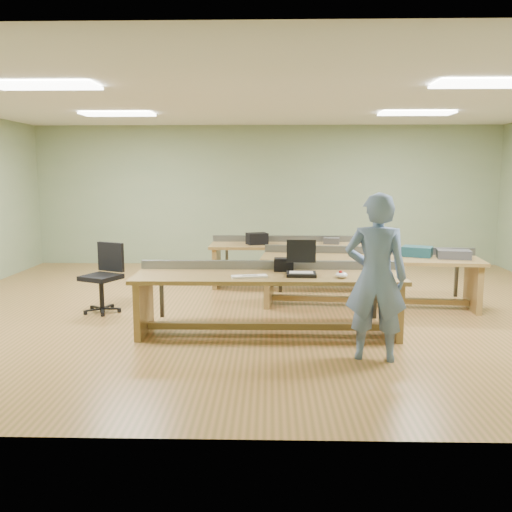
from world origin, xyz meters
name	(u,v)px	position (x,y,z in m)	size (l,w,h in m)	color
floor	(265,308)	(0.00, 0.00, 0.00)	(10.00, 10.00, 0.00)	#A5713E
ceiling	(265,100)	(0.00, 0.00, 3.00)	(10.00, 10.00, 0.00)	silver
wall_back	(267,196)	(0.00, 4.00, 1.50)	(10.00, 0.04, 3.00)	gray
wall_front	(260,242)	(0.00, -4.00, 1.50)	(10.00, 0.04, 3.00)	gray
fluor_panels	(265,102)	(0.00, 0.00, 2.97)	(6.20, 3.50, 0.03)	white
workbench_front	(268,289)	(0.05, -1.23, 0.57)	(3.30, 0.90, 0.86)	olive
workbench_mid	(369,269)	(1.56, 0.21, 0.56)	(3.27, 1.15, 0.86)	olive
workbench_back	(300,255)	(0.60, 1.66, 0.56)	(3.15, 0.87, 0.86)	olive
person	(376,277)	(1.19, -2.17, 0.90)	(0.65, 0.43, 1.79)	slate
laptop_base	(301,274)	(0.45, -1.34, 0.77)	(0.36, 0.29, 0.04)	black
laptop_screen	(301,251)	(0.46, -1.20, 1.03)	(0.36, 0.02, 0.28)	black
keyboard	(249,276)	(-0.17, -1.46, 0.76)	(0.43, 0.14, 0.02)	silver
trackball_mouse	(342,275)	(0.93, -1.44, 0.79)	(0.14, 0.17, 0.07)	white
camera_bag	(284,265)	(0.25, -1.02, 0.83)	(0.25, 0.16, 0.17)	black
task_chair	(104,287)	(-2.32, -0.24, 0.36)	(0.71, 0.71, 0.99)	black
parts_bin_teal	(417,251)	(2.28, 0.28, 0.82)	(0.42, 0.32, 0.15)	#13373F
parts_bin_grey	(454,254)	(2.76, 0.08, 0.81)	(0.46, 0.29, 0.13)	#363639
mug	(381,254)	(1.72, 0.19, 0.80)	(0.13, 0.13, 0.10)	#363639
drinks_can	(351,254)	(1.28, 0.16, 0.80)	(0.06, 0.06, 0.11)	silver
storage_box_back	(257,239)	(-0.15, 1.61, 0.85)	(0.35, 0.25, 0.20)	black
tray_back	(331,241)	(1.16, 1.70, 0.80)	(0.27, 0.20, 0.11)	#363639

